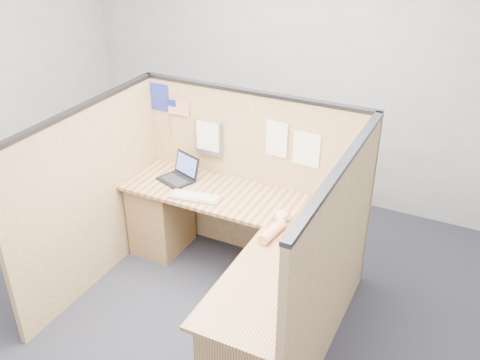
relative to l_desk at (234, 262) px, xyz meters
The scene contains 13 objects.
floor 0.52m from the l_desk, 122.80° to the right, with size 5.00×5.00×0.00m, color black.
wall_back 2.22m from the l_desk, 95.35° to the left, with size 5.00×5.00×0.00m, color gray.
cubicle_partitions 0.44m from the l_desk, 142.47° to the left, with size 2.06×1.83×1.53m.
l_desk is the anchor object (origin of this frame).
laptop 0.96m from the l_desk, 149.37° to the left, with size 0.34×0.36×0.21m.
keyboard 0.62m from the l_desk, 154.50° to the left, with size 0.43×0.21×0.03m.
mouse 0.52m from the l_desk, 38.15° to the left, with size 0.12×0.07×0.05m, color #BBBBBF.
hand_forearm 0.49m from the l_desk, 14.24° to the left, with size 0.12×0.42×0.09m.
blue_poster 1.58m from the l_desk, 147.27° to the left, with size 0.18×0.00×0.24m, color navy.
american_flag 1.42m from the l_desk, 143.12° to the left, with size 0.21×0.01×0.36m.
file_holder 1.10m from the l_desk, 130.90° to the left, with size 0.24×0.05×0.31m.
paper_left 1.03m from the l_desk, 88.50° to the left, with size 0.23×0.00×0.30m, color white.
paper_right 1.05m from the l_desk, 66.77° to the left, with size 0.22×0.00×0.28m, color white.
Camera 1 is at (1.69, -2.66, 2.94)m, focal length 40.00 mm.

